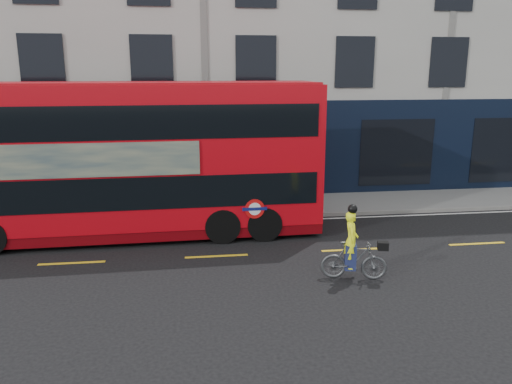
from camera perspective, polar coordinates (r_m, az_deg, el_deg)
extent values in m
plane|color=black|center=(13.07, -4.17, -9.69)|extent=(120.00, 120.00, 0.00)
cube|color=slate|center=(19.18, -5.37, -1.81)|extent=(60.00, 3.00, 0.12)
cube|color=slate|center=(17.74, -5.17, -3.09)|extent=(60.00, 0.12, 0.13)
cube|color=#B7B5AD|center=(25.09, -6.41, 18.96)|extent=(50.00, 10.00, 15.00)
cube|color=black|center=(20.22, -5.66, 4.61)|extent=(50.00, 0.08, 4.00)
cube|color=silver|center=(17.47, -5.12, -3.56)|extent=(58.00, 0.10, 0.01)
cube|color=red|center=(16.10, -14.45, 4.18)|extent=(12.00, 2.99, 4.29)
cube|color=#610308|center=(16.62, -13.98, -3.68)|extent=(12.00, 2.94, 0.33)
cube|color=black|center=(16.27, -14.26, 0.88)|extent=(11.53, 3.02, 0.98)
cube|color=black|center=(15.96, -14.69, 8.12)|extent=(11.53, 3.02, 0.98)
cube|color=#A00B13|center=(15.90, -14.93, 11.90)|extent=(11.76, 2.88, 0.09)
cube|color=black|center=(16.79, 6.54, 1.61)|extent=(0.10, 2.44, 0.98)
cube|color=black|center=(16.48, 6.74, 8.64)|extent=(0.10, 2.44, 0.98)
cube|color=tan|center=(14.88, -19.12, 3.42)|extent=(6.51, 0.19, 0.98)
cylinder|color=red|center=(15.16, -0.15, -1.95)|extent=(0.61, 0.03, 0.61)
cylinder|color=white|center=(15.16, -0.14, -1.95)|extent=(0.39, 0.03, 0.39)
cube|color=#0C1459|center=(15.15, -0.14, -1.96)|extent=(0.76, 0.04, 0.10)
cylinder|color=black|center=(16.68, 0.24, -2.42)|extent=(1.15, 2.79, 1.09)
cylinder|color=black|center=(16.53, -4.23, -2.61)|extent=(1.15, 2.79, 1.09)
cylinder|color=black|center=(17.37, -26.98, -3.30)|extent=(1.15, 2.79, 1.09)
imported|color=#4D5053|center=(12.98, 11.12, -7.69)|extent=(1.72, 0.84, 1.00)
imported|color=#F1FB18|center=(12.79, 10.82, -5.38)|extent=(0.46, 0.60, 1.46)
cube|color=black|center=(12.92, 14.31, -5.99)|extent=(0.30, 0.26, 0.20)
cube|color=#1D254F|center=(12.94, 10.73, -7.26)|extent=(0.35, 0.41, 0.65)
sphere|color=black|center=(12.55, 10.98, -1.92)|extent=(0.24, 0.24, 0.24)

